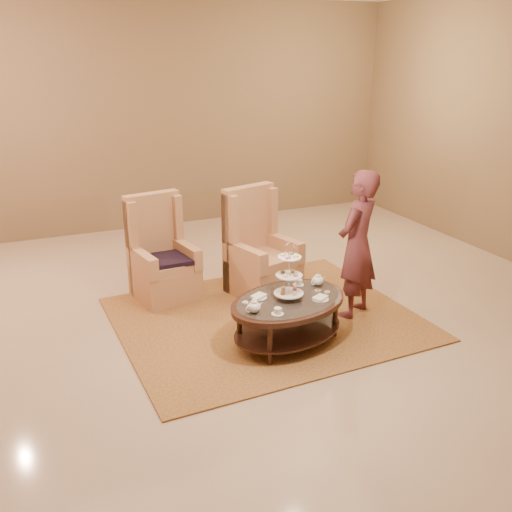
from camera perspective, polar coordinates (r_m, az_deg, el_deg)
name	(u,v)px	position (r m, az deg, el deg)	size (l,w,h in m)	color
ground	(255,327)	(6.05, -0.11, -7.07)	(8.00, 8.00, 0.00)	tan
ceiling	(255,327)	(6.05, -0.11, -7.07)	(8.00, 8.00, 0.02)	white
wall_back	(154,117)	(9.25, -10.16, 13.53)	(8.00, 0.04, 3.50)	#7E6345
rug	(266,318)	(6.21, 1.01, -6.27)	(3.18, 2.68, 0.02)	#A27539
tea_table	(288,307)	(5.60, 3.25, -5.11)	(1.45, 1.19, 1.05)	black
armchair_left	(162,263)	(6.71, -9.42, -0.74)	(0.76, 0.78, 1.21)	tan
armchair_right	(258,259)	(6.73, 0.25, -0.26)	(0.85, 0.87, 1.26)	tan
person	(357,245)	(6.11, 10.09, 1.07)	(0.70, 0.63, 1.61)	#5C272C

